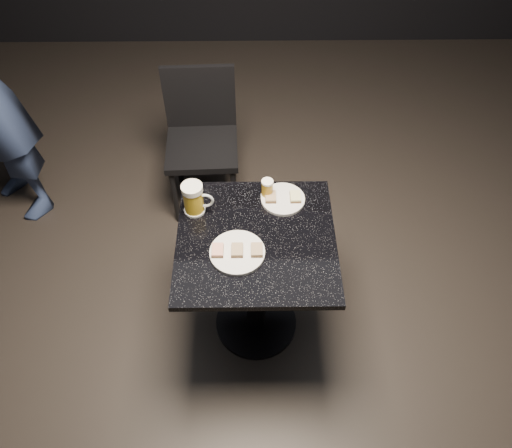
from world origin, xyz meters
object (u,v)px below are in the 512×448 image
object	(u,v)px
plate_small	(283,199)
beer_tumbler	(267,189)
beer_mug	(194,199)
table	(256,270)
chair	(202,133)
plate_large	(237,252)

from	to	relation	value
plate_small	beer_tumbler	xyz separation A→B (m)	(-0.07, 0.03, 0.04)
beer_tumbler	beer_mug	bearing A→B (deg)	-165.05
plate_small	table	xyz separation A→B (m)	(-0.13, -0.23, -0.25)
plate_small	chair	xyz separation A→B (m)	(-0.45, 0.80, -0.25)
plate_small	chair	distance (m)	0.95
plate_large	table	distance (m)	0.28
beer_tumbler	chair	bearing A→B (deg)	115.96
table	beer_tumbler	world-z (taller)	beer_tumbler
plate_large	chair	bearing A→B (deg)	102.19
beer_mug	beer_tumbler	distance (m)	0.34
beer_mug	plate_small	bearing A→B (deg)	8.51
table	beer_mug	bearing A→B (deg)	149.15
beer_tumbler	plate_large	bearing A→B (deg)	-111.88
table	chair	bearing A→B (deg)	107.38
table	beer_tumbler	xyz separation A→B (m)	(0.05, 0.25, 0.29)
plate_large	beer_tumbler	size ratio (longest dim) A/B	2.43
beer_tumbler	plate_small	bearing A→B (deg)	-20.84
plate_large	plate_small	size ratio (longest dim) A/B	1.16
table	beer_mug	world-z (taller)	beer_mug
plate_small	table	distance (m)	0.36
plate_large	beer_mug	xyz separation A→B (m)	(-0.20, 0.25, 0.07)
plate_small	beer_tumbler	distance (m)	0.09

